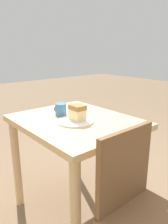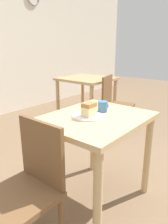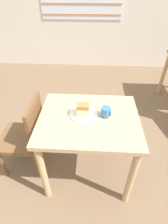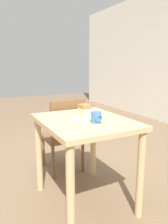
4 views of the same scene
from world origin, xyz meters
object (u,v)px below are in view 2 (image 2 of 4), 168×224
plate (88,116)px  chair_near_window (28,184)px  chair_far_corner (114,102)px  cake_slice (89,109)px  dining_table_far (87,85)px  dining_table_near (95,132)px  coffee_mug (103,106)px

plate → chair_near_window: bearing=177.4°
chair_far_corner → cake_slice: bearing=-169.6°
chair_near_window → plate: 0.66m
chair_far_corner → cake_slice: 1.74m
chair_far_corner → plate: chair_far_corner is taller
dining_table_far → chair_far_corner: 0.65m
dining_table_near → cake_slice: 0.21m
chair_far_corner → coffee_mug: bearing=-166.6°
chair_far_corner → dining_table_far: bearing=67.6°
chair_far_corner → dining_table_near: bearing=-168.0°
cake_slice → chair_near_window: bearing=175.9°
plate → coffee_mug: coffee_mug is taller
dining_table_far → chair_near_window: chair_near_window is taller
dining_table_far → chair_far_corner: (-0.09, -0.62, -0.18)m
plate → cake_slice: cake_slice is taller
plate → cake_slice: size_ratio=2.33×
dining_table_near → dining_table_far: size_ratio=1.02×
chair_far_corner → plate: size_ratio=3.51×
coffee_mug → dining_table_far: bearing=42.7°
coffee_mug → cake_slice: bearing=-179.1°
chair_far_corner → coffee_mug: size_ratio=9.48×
cake_slice → coffee_mug: cake_slice is taller
dining_table_near → dining_table_far: bearing=40.6°
chair_near_window → chair_far_corner: (2.12, 0.67, 0.00)m
chair_near_window → dining_table_near: bearing=83.9°
dining_table_far → dining_table_near: bearing=-139.4°
chair_far_corner → cake_slice: size_ratio=8.16×
chair_near_window → cake_slice: (0.57, -0.04, 0.38)m
dining_table_far → chair_near_window: size_ratio=0.98×
dining_table_near → coffee_mug: coffee_mug is taller
cake_slice → chair_far_corner: bearing=24.7°
dining_table_far → cake_slice: size_ratio=7.97×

